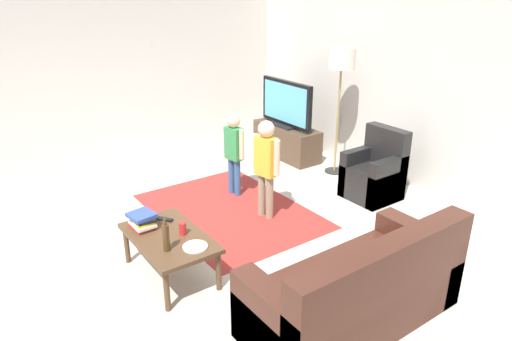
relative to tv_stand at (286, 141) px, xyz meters
name	(u,v)px	position (x,y,z in m)	size (l,w,h in m)	color
ground	(211,238)	(1.55, -2.30, -0.24)	(7.80, 7.80, 0.00)	beige
wall_back	(403,82)	(1.55, 0.70, 1.11)	(6.00, 0.12, 2.70)	silver
wall_left	(104,73)	(-1.45, -2.30, 1.11)	(0.12, 6.00, 2.70)	silver
area_rug	(230,211)	(1.12, -1.78, -0.24)	(2.20, 1.60, 0.01)	#9E2D28
tv_stand	(286,141)	(0.00, 0.00, 0.00)	(1.20, 0.44, 0.50)	#4C3828
tv	(286,104)	(0.00, -0.02, 0.60)	(1.10, 0.28, 0.71)	black
couch	(361,294)	(3.42, -2.02, 0.05)	(0.80, 1.80, 0.86)	#472319
armchair	(375,175)	(1.85, -0.04, 0.05)	(0.60, 0.60, 0.90)	black
floor_lamp	(341,65)	(0.94, 0.15, 1.30)	(0.36, 0.36, 1.78)	#262626
child_near_tv	(234,147)	(0.74, -1.46, 0.40)	(0.36, 0.17, 1.08)	#33598C
child_center	(266,161)	(1.48, -1.51, 0.46)	(0.39, 0.19, 1.17)	gray
coffee_table	(169,240)	(1.92, -2.94, 0.13)	(1.00, 0.60, 0.42)	#513823
book_stack	(143,220)	(1.64, -3.07, 0.25)	(0.26, 0.25, 0.15)	red
bottle	(166,237)	(2.14, -3.06, 0.31)	(0.06, 0.06, 0.31)	#4C3319
tv_remote	(165,219)	(1.62, -2.84, 0.19)	(0.17, 0.05, 0.02)	black
soda_can	(183,228)	(1.97, -2.82, 0.24)	(0.07, 0.07, 0.12)	red
plate	(195,247)	(2.24, -2.84, 0.18)	(0.22, 0.22, 0.02)	white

